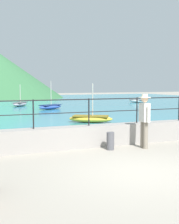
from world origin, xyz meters
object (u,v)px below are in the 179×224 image
object	(u,v)px
bollard	(110,141)
boat_1	(50,107)
boat_4	(138,101)
boat_6	(20,104)
person_walking	(144,118)
boat_0	(91,118)

from	to	relation	value
bollard	boat_1	size ratio (longest dim) A/B	0.23
bollard	boat_1	distance (m)	15.37
boat_4	boat_6	distance (m)	12.70
person_walking	boat_4	xyz separation A→B (m)	(12.33, 20.02, -0.72)
person_walking	bollard	distance (m)	1.33
boat_1	boat_6	xyz separation A→B (m)	(-1.62, 4.32, -0.00)
bollard	boat_6	world-z (taller)	boat_6
boat_1	boat_4	xyz separation A→B (m)	(11.07, 4.63, -0.01)
bollard	boat_0	distance (m)	6.49
bollard	boat_1	bearing A→B (deg)	81.15
person_walking	boat_0	distance (m)	6.48
person_walking	boat_4	size ratio (longest dim) A/B	0.71
boat_6	boat_4	bearing A→B (deg)	1.36
person_walking	boat_0	world-z (taller)	boat_0
person_walking	boat_6	bearing A→B (deg)	91.06
boat_0	boat_4	size ratio (longest dim) A/B	0.99
boat_1	boat_4	bearing A→B (deg)	22.67
bollard	boat_1	world-z (taller)	boat_1
boat_1	bollard	bearing A→B (deg)	-98.85
boat_0	boat_6	world-z (taller)	boat_0
boat_4	boat_6	world-z (taller)	boat_6
boat_0	boat_6	size ratio (longest dim) A/B	1.01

